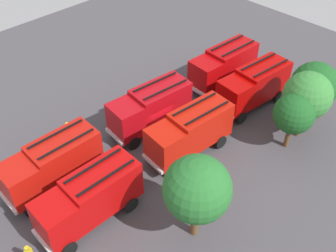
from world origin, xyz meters
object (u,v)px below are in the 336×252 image
object	(u,v)px
fire_truck_2	(52,163)
traffic_cone_1	(181,126)
fire_truck_0	(224,65)
traffic_cone_0	(93,139)
fire_truck_3	(254,85)
fire_truck_5	(90,197)
traffic_cone_2	(165,137)
fire_truck_1	(151,107)
fire_truck_4	(190,131)
firefighter_2	(68,130)
tree_0	(314,86)
tree_2	(294,114)
tree_1	(307,96)
tree_3	(197,189)

from	to	relation	value
fire_truck_2	traffic_cone_1	xyz separation A→B (m)	(-10.74, 2.23, -1.78)
fire_truck_0	traffic_cone_0	size ratio (longest dim) A/B	12.03
fire_truck_3	fire_truck_5	size ratio (longest dim) A/B	1.02
fire_truck_3	traffic_cone_2	distance (m)	9.38
fire_truck_1	fire_truck_4	xyz separation A→B (m)	(-0.12, 4.29, 0.00)
fire_truck_0	firefighter_2	size ratio (longest dim) A/B	4.47
fire_truck_5	traffic_cone_0	bearing A→B (deg)	-124.89
firefighter_2	traffic_cone_0	world-z (taller)	firefighter_2
tree_0	traffic_cone_1	world-z (taller)	tree_0
fire_truck_3	fire_truck_4	size ratio (longest dim) A/B	1.00
fire_truck_4	tree_2	size ratio (longest dim) A/B	1.50
tree_0	traffic_cone_0	distance (m)	18.32
fire_truck_0	fire_truck_3	world-z (taller)	same
fire_truck_4	traffic_cone_1	world-z (taller)	fire_truck_4
firefighter_2	traffic_cone_1	bearing A→B (deg)	173.23
fire_truck_3	fire_truck_4	distance (m)	8.50
tree_0	tree_1	size ratio (longest dim) A/B	1.00
fire_truck_2	tree_3	world-z (taller)	tree_3
tree_1	traffic_cone_1	distance (m)	10.29
fire_truck_2	fire_truck_5	world-z (taller)	same
fire_truck_1	fire_truck_5	world-z (taller)	same
fire_truck_3	tree_2	size ratio (longest dim) A/B	1.50
fire_truck_0	tree_0	size ratio (longest dim) A/B	1.24
traffic_cone_1	tree_2	bearing A→B (deg)	122.01
fire_truck_2	tree_2	bearing A→B (deg)	149.28
tree_0	tree_1	bearing A→B (deg)	11.37
tree_3	traffic_cone_0	size ratio (longest dim) A/B	10.50
fire_truck_1	tree_3	bearing A→B (deg)	67.60
tree_0	traffic_cone_0	xyz separation A→B (m)	(14.19, -10.99, -3.69)
fire_truck_3	fire_truck_5	bearing A→B (deg)	6.23
fire_truck_3	firefighter_2	world-z (taller)	fire_truck_3
tree_3	fire_truck_1	bearing A→B (deg)	-118.27
tree_3	traffic_cone_1	xyz separation A→B (m)	(-6.74, -7.58, -3.94)
tree_0	tree_3	distance (m)	14.76
fire_truck_2	traffic_cone_2	xyz separation A→B (m)	(-8.84, 2.20, -1.84)
fire_truck_1	traffic_cone_2	size ratio (longest dim) A/B	11.69
fire_truck_4	firefighter_2	world-z (taller)	fire_truck_4
traffic_cone_2	fire_truck_5	bearing A→B (deg)	13.35
fire_truck_1	tree_3	xyz separation A→B (m)	(5.18, 9.64, 2.16)
fire_truck_1	tree_3	distance (m)	11.16
fire_truck_0	fire_truck_4	size ratio (longest dim) A/B	0.99
fire_truck_1	fire_truck_4	distance (m)	4.29
fire_truck_5	tree_3	distance (m)	7.13
fire_truck_1	traffic_cone_1	world-z (taller)	fire_truck_1
fire_truck_4	traffic_cone_2	distance (m)	2.94
tree_0	traffic_cone_2	distance (m)	12.62
fire_truck_0	fire_truck_5	bearing A→B (deg)	15.99
firefighter_2	tree_1	bearing A→B (deg)	168.04
fire_truck_5	traffic_cone_2	distance (m)	9.22
tree_1	tree_3	distance (m)	13.16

